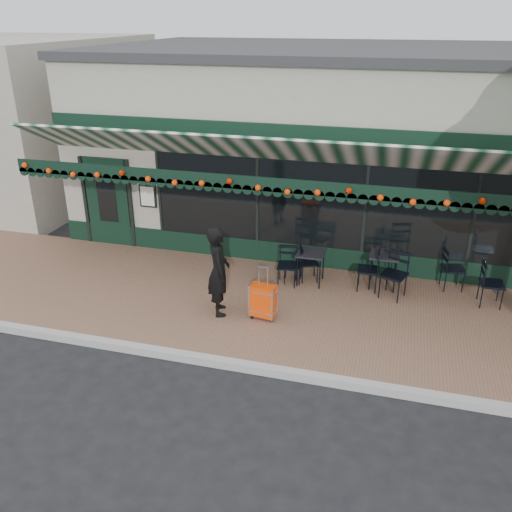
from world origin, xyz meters
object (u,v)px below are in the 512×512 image
(cafe_table_b, at_px, (311,255))
(chair_a_left, at_px, (368,270))
(suitcase, at_px, (263,301))
(chair_b_right, at_px, (309,263))
(cafe_table_a, at_px, (385,257))
(chair_a_right, at_px, (453,269))
(chair_a_front, at_px, (394,275))
(chair_b_left, at_px, (293,265))
(chair_b_front, at_px, (287,266))
(woman, at_px, (219,271))
(chair_a_extra, at_px, (492,284))

(cafe_table_b, xyz_separation_m, chair_a_left, (1.21, 0.01, -0.19))
(suitcase, relative_size, chair_b_right, 1.34)
(cafe_table_a, relative_size, chair_a_right, 0.83)
(chair_a_right, distance_m, chair_a_front, 1.39)
(chair_a_left, bearing_deg, chair_b_right, -96.22)
(chair_a_left, relative_size, chair_a_right, 1.00)
(cafe_table_b, height_order, chair_b_left, chair_b_left)
(cafe_table_a, height_order, chair_b_right, chair_b_right)
(suitcase, xyz_separation_m, chair_b_left, (0.23, 1.64, 0.03))
(chair_a_front, height_order, chair_b_front, chair_a_front)
(suitcase, relative_size, chair_a_left, 1.20)
(cafe_table_a, bearing_deg, chair_a_front, -63.42)
(suitcase, bearing_deg, chair_a_right, 40.50)
(chair_a_front, bearing_deg, cafe_table_b, -167.49)
(chair_a_left, distance_m, chair_a_front, 0.57)
(chair_a_left, bearing_deg, woman, -58.58)
(chair_a_right, relative_size, chair_a_extra, 0.98)
(cafe_table_b, xyz_separation_m, chair_b_front, (-0.46, -0.21, -0.21))
(chair_a_left, distance_m, chair_b_left, 1.58)
(chair_b_front, bearing_deg, cafe_table_b, 17.94)
(chair_a_front, xyz_separation_m, chair_a_extra, (1.88, 0.17, -0.03))
(suitcase, bearing_deg, cafe_table_b, 78.76)
(cafe_table_a, height_order, chair_a_front, chair_a_front)
(chair_b_left, bearing_deg, chair_a_left, 85.36)
(cafe_table_b, height_order, chair_a_extra, chair_a_extra)
(suitcase, xyz_separation_m, chair_b_front, (0.14, 1.50, 0.07))
(suitcase, bearing_deg, cafe_table_a, 50.88)
(chair_a_left, bearing_deg, chair_a_extra, 87.80)
(woman, height_order, chair_a_front, woman)
(suitcase, bearing_deg, chair_b_left, 90.14)
(woman, height_order, chair_a_left, woman)
(woman, distance_m, chair_b_right, 2.37)
(chair_a_right, height_order, chair_a_extra, chair_a_extra)
(suitcase, xyz_separation_m, chair_a_right, (3.52, 2.23, 0.09))
(chair_a_right, relative_size, chair_b_front, 1.05)
(suitcase, bearing_deg, chair_b_right, 81.55)
(chair_a_left, height_order, chair_b_left, chair_a_left)
(chair_b_left, bearing_deg, chair_a_right, 92.83)
(woman, bearing_deg, chair_a_left, -80.48)
(chair_b_left, distance_m, chair_b_front, 0.17)
(woman, height_order, chair_b_front, woman)
(cafe_table_b, relative_size, chair_b_left, 0.91)
(woman, bearing_deg, chair_b_front, -57.04)
(chair_b_right, bearing_deg, cafe_table_b, -174.84)
(chair_a_extra, xyz_separation_m, chair_b_front, (-4.08, -0.18, -0.03))
(chair_a_extra, bearing_deg, cafe_table_b, 86.61)
(chair_a_left, distance_m, chair_b_front, 1.68)
(chair_a_left, xyz_separation_m, chair_a_right, (1.71, 0.51, 0.00))
(chair_b_right, bearing_deg, chair_b_left, 98.11)
(chair_a_right, height_order, chair_b_left, chair_a_right)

